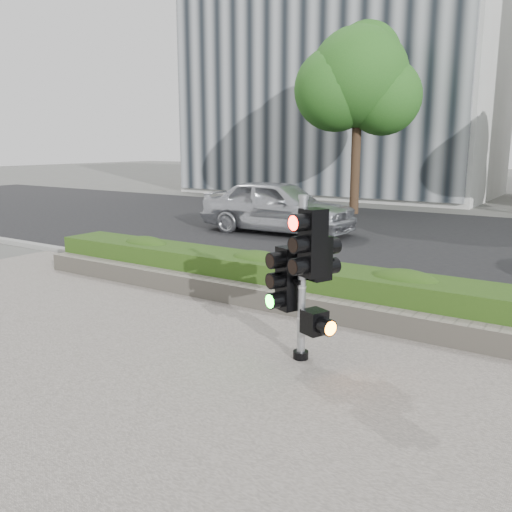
# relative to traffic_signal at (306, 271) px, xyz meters

# --- Properties ---
(ground) EXTENTS (120.00, 120.00, 0.00)m
(ground) POSITION_rel_traffic_signal_xyz_m (-0.95, -0.34, -1.19)
(ground) COLOR #51514C
(ground) RESTS_ON ground
(sidewalk) EXTENTS (16.00, 11.00, 0.03)m
(sidewalk) POSITION_rel_traffic_signal_xyz_m (-0.95, -2.84, -1.17)
(sidewalk) COLOR #9E9389
(sidewalk) RESTS_ON ground
(road) EXTENTS (60.00, 13.00, 0.02)m
(road) POSITION_rel_traffic_signal_xyz_m (-0.95, 9.66, -1.18)
(road) COLOR black
(road) RESTS_ON ground
(curb) EXTENTS (60.00, 0.25, 0.12)m
(curb) POSITION_rel_traffic_signal_xyz_m (-0.95, 2.81, -1.13)
(curb) COLOR gray
(curb) RESTS_ON ground
(stone_wall) EXTENTS (12.00, 0.32, 0.34)m
(stone_wall) POSITION_rel_traffic_signal_xyz_m (-0.95, 1.56, -0.99)
(stone_wall) COLOR gray
(stone_wall) RESTS_ON sidewalk
(hedge) EXTENTS (12.00, 1.00, 0.68)m
(hedge) POSITION_rel_traffic_signal_xyz_m (-0.95, 2.21, -0.82)
(hedge) COLOR #4D7123
(hedge) RESTS_ON sidewalk
(building_left) EXTENTS (16.00, 9.00, 15.00)m
(building_left) POSITION_rel_traffic_signal_xyz_m (-9.95, 22.66, 6.31)
(building_left) COLOR #B7B7B2
(building_left) RESTS_ON ground
(tree_left) EXTENTS (4.61, 4.03, 7.34)m
(tree_left) POSITION_rel_traffic_signal_xyz_m (-5.47, 14.22, 3.86)
(tree_left) COLOR black
(tree_left) RESTS_ON ground
(traffic_signal) EXTENTS (0.78, 0.66, 2.09)m
(traffic_signal) POSITION_rel_traffic_signal_xyz_m (0.00, 0.00, 0.00)
(traffic_signal) COLOR black
(traffic_signal) RESTS_ON sidewalk
(car_silver) EXTENTS (4.91, 2.11, 1.65)m
(car_silver) POSITION_rel_traffic_signal_xyz_m (-5.51, 8.45, -0.34)
(car_silver) COLOR #B4B6BC
(car_silver) RESTS_ON road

